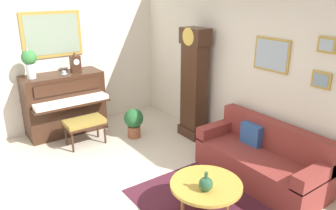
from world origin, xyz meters
The scene contains 14 objects.
ground_plane centered at (0.00, 0.00, -0.05)m, with size 6.40×6.00×0.10m, color beige.
wall_left centered at (-2.60, 0.00, 1.41)m, with size 0.13×4.90×2.80m.
wall_back centered at (0.02, 2.40, 1.40)m, with size 5.30×0.13×2.80m.
area_rug centered at (1.21, 0.85, 0.00)m, with size 2.10×1.50×0.01m, color #4C1E2D.
piano centered at (-2.23, 0.20, 0.59)m, with size 0.87×1.44×1.16m.
piano_bench centered at (-1.49, 0.28, 0.41)m, with size 0.42×0.70×0.48m.
grandfather_clock centered at (-0.67, 2.08, 0.96)m, with size 0.52×0.34×2.03m.
couch centered at (1.07, 1.93, 0.31)m, with size 1.90×0.80×0.84m.
coffee_table centered at (1.20, 0.73, 0.40)m, with size 0.88×0.88×0.43m.
mantel_clock centered at (-2.23, 0.48, 1.33)m, with size 0.13×0.18×0.38m.
flower_vase centered at (-2.23, -0.33, 1.48)m, with size 0.26×0.26×0.58m.
teacup centered at (-2.20, 0.23, 1.19)m, with size 0.12×0.12×0.06m.
green_jug centered at (1.31, 0.63, 0.52)m, with size 0.17×0.17×0.24m.
potted_plant centered at (-1.26, 1.14, 0.32)m, with size 0.36×0.36×0.56m.
Camera 1 is at (3.73, -1.65, 2.68)m, focal length 35.29 mm.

